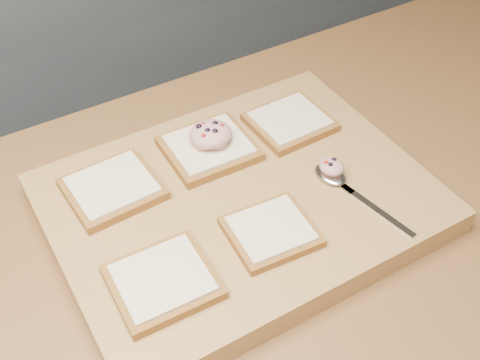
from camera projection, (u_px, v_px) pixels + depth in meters
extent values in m
cube|color=brown|center=(213.00, 268.00, 0.85)|extent=(2.00, 0.80, 0.06)
cube|color=slate|center=(11.00, 51.00, 2.02)|extent=(3.60, 0.60, 0.90)
cube|color=#A37946|center=(240.00, 203.00, 0.87)|extent=(0.52, 0.40, 0.04)
cube|color=brown|center=(113.00, 189.00, 0.85)|extent=(0.13, 0.12, 0.01)
cube|color=beige|center=(112.00, 184.00, 0.84)|extent=(0.11, 0.10, 0.00)
cube|color=brown|center=(209.00, 148.00, 0.91)|extent=(0.13, 0.12, 0.01)
cube|color=beige|center=(209.00, 144.00, 0.91)|extent=(0.11, 0.10, 0.00)
cube|color=brown|center=(290.00, 122.00, 0.96)|extent=(0.12, 0.11, 0.01)
cube|color=beige|center=(290.00, 118.00, 0.95)|extent=(0.11, 0.10, 0.00)
cube|color=brown|center=(163.00, 282.00, 0.74)|extent=(0.13, 0.12, 0.01)
cube|color=beige|center=(162.00, 278.00, 0.73)|extent=(0.11, 0.10, 0.00)
cube|color=brown|center=(271.00, 232.00, 0.79)|extent=(0.12, 0.11, 0.01)
cube|color=beige|center=(271.00, 228.00, 0.79)|extent=(0.10, 0.09, 0.00)
ellipsoid|color=#D8988A|center=(210.00, 134.00, 0.90)|extent=(0.07, 0.06, 0.03)
sphere|color=black|center=(215.00, 124.00, 0.89)|extent=(0.01, 0.01, 0.01)
sphere|color=black|center=(199.00, 127.00, 0.89)|extent=(0.01, 0.01, 0.01)
sphere|color=black|center=(215.00, 132.00, 0.88)|extent=(0.01, 0.01, 0.01)
sphere|color=black|center=(208.00, 131.00, 0.88)|extent=(0.01, 0.01, 0.01)
sphere|color=#A5140C|center=(221.00, 126.00, 0.89)|extent=(0.01, 0.01, 0.01)
sphere|color=#A5140C|center=(203.00, 125.00, 0.89)|extent=(0.01, 0.01, 0.01)
sphere|color=#A5140C|center=(204.00, 136.00, 0.88)|extent=(0.01, 0.01, 0.01)
ellipsoid|color=silver|center=(330.00, 174.00, 0.87)|extent=(0.04, 0.06, 0.01)
cube|color=silver|center=(344.00, 186.00, 0.86)|extent=(0.02, 0.04, 0.00)
cube|color=silver|center=(375.00, 209.00, 0.83)|extent=(0.03, 0.13, 0.00)
ellipsoid|color=#D8988A|center=(332.00, 167.00, 0.86)|extent=(0.03, 0.04, 0.02)
sphere|color=black|center=(334.00, 160.00, 0.86)|extent=(0.01, 0.01, 0.01)
sphere|color=black|center=(331.00, 165.00, 0.85)|extent=(0.01, 0.01, 0.01)
sphere|color=#A5140C|center=(326.00, 163.00, 0.86)|extent=(0.01, 0.01, 0.01)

